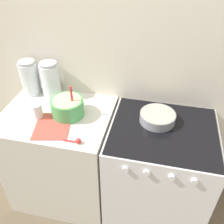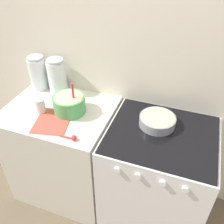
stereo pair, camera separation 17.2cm
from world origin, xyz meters
The scene contains 10 objects.
wall_back centered at (0.00, 0.66, 1.20)m, with size 4.58×0.05×2.40m.
countertop_cabinet centered at (-0.39, 0.32, 0.44)m, with size 0.79×0.63×0.88m.
stove centered at (0.38, 0.32, 0.44)m, with size 0.73×0.65×0.88m.
mixing_bowl centered at (-0.30, 0.33, 0.95)m, with size 0.23×0.23×0.24m.
baking_pan centered at (0.33, 0.39, 0.92)m, with size 0.24×0.24×0.07m.
storage_jar_left centered at (-0.69, 0.54, 1.00)m, with size 0.14×0.14×0.27m.
storage_jar_middle centered at (-0.51, 0.54, 1.00)m, with size 0.14×0.14×0.28m.
tin_can centered at (-0.50, 0.25, 0.94)m, with size 0.07×0.07×0.11m.
recipe_page centered at (-0.36, 0.18, 0.88)m, with size 0.29×0.32×0.01m.
measuring_spoon centered at (-0.15, 0.07, 0.90)m, with size 0.12×0.04×0.04m.
Camera 1 is at (0.32, -0.98, 1.98)m, focal length 40.00 mm.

